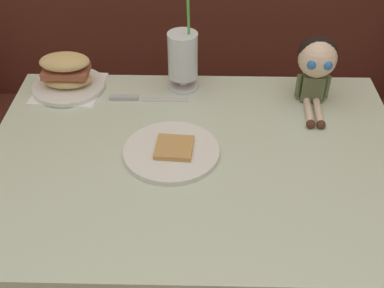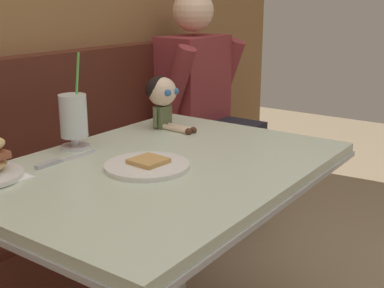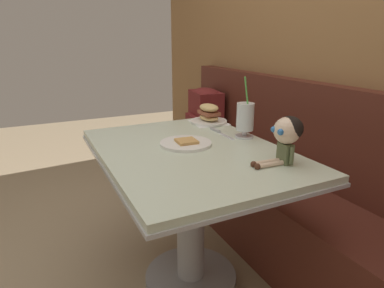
# 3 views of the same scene
# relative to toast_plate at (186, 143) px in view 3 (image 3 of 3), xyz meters

# --- Properties ---
(wood_panel_wall) EXTENTS (4.40, 0.08, 2.40)m
(wood_panel_wall) POSITION_rel_toast_plate_xyz_m (0.06, 0.86, 0.45)
(wood_panel_wall) COLOR olive
(wood_panel_wall) RESTS_ON ground
(booth_bench) EXTENTS (2.60, 0.48, 1.00)m
(booth_bench) POSITION_rel_toast_plate_xyz_m (0.06, 0.62, -0.42)
(booth_bench) COLOR #512319
(booth_bench) RESTS_ON ground
(diner_table) EXTENTS (1.11, 0.81, 0.74)m
(diner_table) POSITION_rel_toast_plate_xyz_m (0.06, -0.01, -0.21)
(diner_table) COLOR beige
(diner_table) RESTS_ON ground
(toast_plate) EXTENTS (0.25, 0.25, 0.03)m
(toast_plate) POSITION_rel_toast_plate_xyz_m (0.00, 0.00, 0.00)
(toast_plate) COLOR white
(toast_plate) RESTS_ON diner_table
(milkshake_glass) EXTENTS (0.10, 0.10, 0.32)m
(milkshake_glass) POSITION_rel_toast_plate_xyz_m (0.02, 0.33, 0.09)
(milkshake_glass) COLOR silver
(milkshake_glass) RESTS_ON diner_table
(sandwich_plate) EXTENTS (0.22, 0.22, 0.12)m
(sandwich_plate) POSITION_rel_toast_plate_xyz_m (-0.33, 0.31, 0.04)
(sandwich_plate) COLOR white
(sandwich_plate) RESTS_ON diner_table
(butter_knife) EXTENTS (0.24, 0.02, 0.01)m
(butter_knife) POSITION_rel_toast_plate_xyz_m (-0.12, 0.25, -0.00)
(butter_knife) COLOR silver
(butter_knife) RESTS_ON diner_table
(seated_doll) EXTENTS (0.12, 0.22, 0.20)m
(seated_doll) POSITION_rel_toast_plate_xyz_m (0.40, 0.26, 0.12)
(seated_doll) COLOR #5B6642
(seated_doll) RESTS_ON diner_table
(backpack) EXTENTS (0.33, 0.28, 0.41)m
(backpack) POSITION_rel_toast_plate_xyz_m (-0.92, 0.60, -0.09)
(backpack) COLOR maroon
(backpack) RESTS_ON booth_bench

